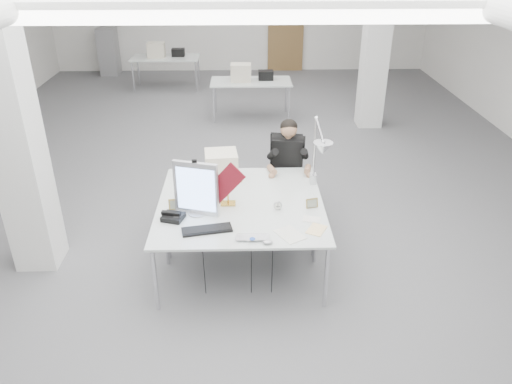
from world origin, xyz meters
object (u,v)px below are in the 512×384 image
office_chair (287,173)px  bankers_lamp (228,191)px  monitor (196,189)px  beige_monitor (221,166)px  laptop (252,240)px  seated_person (288,153)px  desk_phone (173,217)px  architect_lamp (318,156)px  desk_main (241,225)px

office_chair → bankers_lamp: office_chair is taller
monitor → beige_monitor: size_ratio=1.58×
laptop → bankers_lamp: bankers_lamp is taller
monitor → bankers_lamp: 0.40m
seated_person → desk_phone: seated_person is taller
seated_person → laptop: seated_person is taller
office_chair → monitor: monitor is taller
desk_phone → architect_lamp: size_ratio=0.23×
desk_main → architect_lamp: bearing=37.6°
bankers_lamp → desk_phone: bearing=-164.2°
beige_monitor → monitor: bearing=-111.5°
beige_monitor → office_chair: bearing=25.3°
monitor → architect_lamp: architect_lamp is taller
desk_phone → seated_person: bearing=63.2°
bankers_lamp → laptop: bearing=-84.9°
bankers_lamp → architect_lamp: bearing=0.1°
desk_main → monitor: (-0.45, 0.23, 0.31)m
seated_person → bankers_lamp: seated_person is taller
beige_monitor → laptop: bearing=-81.7°
seated_person → laptop: (-0.49, -1.81, -0.13)m
office_chair → bankers_lamp: bearing=-113.2°
desk_main → architect_lamp: size_ratio=1.95×
office_chair → seated_person: (0.00, -0.05, 0.31)m
architect_lamp → seated_person: bearing=108.6°
laptop → desk_phone: (-0.81, 0.44, 0.01)m
desk_main → monitor: bearing=153.6°
seated_person → desk_main: bearing=-101.7°
seated_person → architect_lamp: bearing=-62.8°
seated_person → bankers_lamp: size_ratio=2.66×
desk_main → laptop: size_ratio=5.63×
laptop → desk_phone: desk_phone is taller
laptop → office_chair: bearing=76.4°
monitor → architect_lamp: bearing=34.3°
monitor → beige_monitor: 0.84m
monitor → bankers_lamp: monitor is taller
office_chair → beige_monitor: (-0.83, -0.50, 0.34)m
beige_monitor → bankers_lamp: bearing=-87.3°
office_chair → architect_lamp: size_ratio=1.28×
seated_person → monitor: size_ratio=1.41×
seated_person → architect_lamp: (0.25, -0.82, 0.32)m
office_chair → desk_phone: office_chair is taller
beige_monitor → architect_lamp: bearing=-24.9°
desk_main → desk_phone: bearing=171.1°
desk_main → seated_person: bearing=67.8°
beige_monitor → seated_person: bearing=22.7°
monitor → bankers_lamp: (0.32, 0.19, -0.14)m
desk_main → beige_monitor: 1.07m
architect_lamp → office_chair: bearing=107.7°
bankers_lamp → beige_monitor: 0.62m
office_chair → laptop: office_chair is taller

